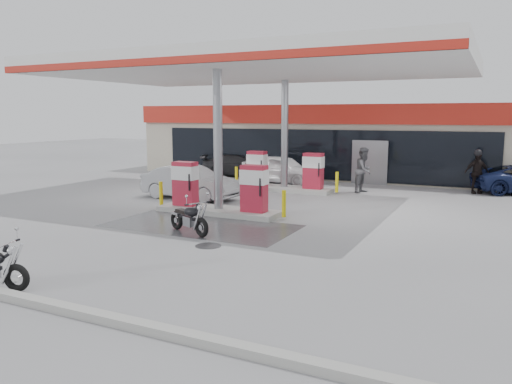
% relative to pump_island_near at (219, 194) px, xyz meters
% --- Properties ---
extents(ground, '(90.00, 90.00, 0.00)m').
position_rel_pump_island_near_xyz_m(ground, '(0.00, -2.00, -0.71)').
color(ground, gray).
rests_on(ground, ground).
extents(wet_patch, '(6.00, 3.00, 0.00)m').
position_rel_pump_island_near_xyz_m(wet_patch, '(0.50, -2.00, -0.71)').
color(wet_patch, '#4C4C4F').
rests_on(wet_patch, ground).
extents(drain_cover, '(0.70, 0.70, 0.01)m').
position_rel_pump_island_near_xyz_m(drain_cover, '(2.00, -4.00, -0.71)').
color(drain_cover, '#38383A').
rests_on(drain_cover, ground).
extents(store_building, '(22.00, 8.22, 4.00)m').
position_rel_pump_island_near_xyz_m(store_building, '(0.01, 13.94, 1.30)').
color(store_building, beige).
rests_on(store_building, ground).
extents(canopy, '(16.00, 10.02, 5.51)m').
position_rel_pump_island_near_xyz_m(canopy, '(0.00, 3.00, 4.56)').
color(canopy, silver).
rests_on(canopy, ground).
extents(pump_island_near, '(5.14, 1.30, 1.78)m').
position_rel_pump_island_near_xyz_m(pump_island_near, '(0.00, 0.00, 0.00)').
color(pump_island_near, '#9E9E99').
rests_on(pump_island_near, ground).
extents(pump_island_far, '(5.14, 1.30, 1.78)m').
position_rel_pump_island_near_xyz_m(pump_island_far, '(0.00, 6.00, 0.00)').
color(pump_island_far, '#9E9E99').
rests_on(pump_island_far, ground).
extents(parked_motorcycle, '(1.80, 1.03, 0.98)m').
position_rel_pump_island_near_xyz_m(parked_motorcycle, '(0.76, -3.01, -0.28)').
color(parked_motorcycle, black).
rests_on(parked_motorcycle, ground).
extents(sedan_white, '(4.46, 2.29, 1.45)m').
position_rel_pump_island_near_xyz_m(sedan_white, '(-1.09, 8.20, 0.02)').
color(sedan_white, white).
rests_on(sedan_white, ground).
extents(attendant, '(0.98, 1.14, 2.03)m').
position_rel_pump_island_near_xyz_m(attendant, '(3.44, 7.00, 0.31)').
color(attendant, '#535358').
rests_on(attendant, ground).
extents(hatchback_silver, '(4.29, 1.71, 1.39)m').
position_rel_pump_island_near_xyz_m(hatchback_silver, '(-2.65, 2.20, -0.02)').
color(hatchback_silver, '#9B9EA3').
rests_on(hatchback_silver, ground).
extents(parked_car_left, '(4.58, 3.24, 1.23)m').
position_rel_pump_island_near_xyz_m(parked_car_left, '(-4.50, 10.00, -0.09)').
color(parked_car_left, black).
rests_on(parked_car_left, ground).
extents(biker_walking, '(1.17, 0.89, 1.85)m').
position_rel_pump_island_near_xyz_m(biker_walking, '(8.00, 8.91, 0.21)').
color(biker_walking, black).
rests_on(biker_walking, ground).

